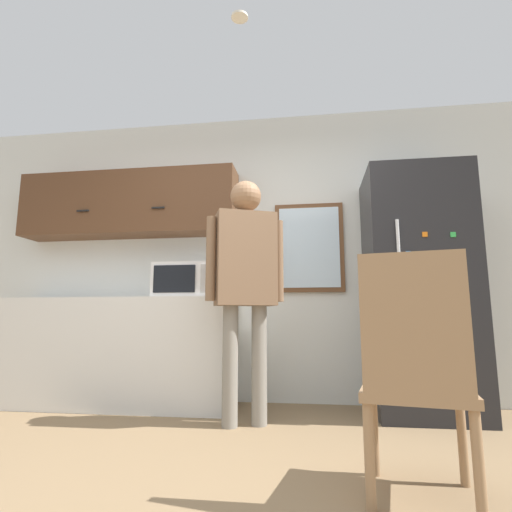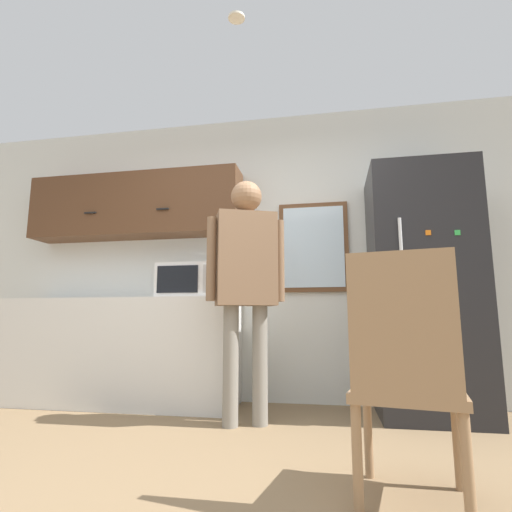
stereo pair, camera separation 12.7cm
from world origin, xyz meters
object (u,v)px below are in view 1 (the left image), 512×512
(refrigerator, at_px, (419,290))
(chair, at_px, (415,368))
(microwave, at_px, (187,281))
(person, at_px, (245,271))

(refrigerator, height_order, chair, refrigerator)
(microwave, distance_m, chair, 2.17)
(microwave, xyz_separation_m, refrigerator, (1.90, 0.04, -0.09))
(microwave, height_order, refrigerator, refrigerator)
(microwave, distance_m, person, 0.72)
(microwave, xyz_separation_m, person, (0.58, -0.42, 0.03))
(microwave, height_order, person, person)
(refrigerator, xyz_separation_m, chair, (-0.43, -1.55, -0.43))
(microwave, bearing_deg, person, -36.25)
(person, bearing_deg, microwave, 121.74)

